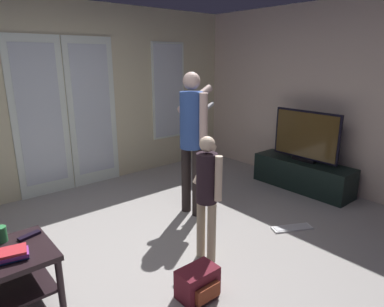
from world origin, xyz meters
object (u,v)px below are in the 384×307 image
Objects in this scene: dvd_remote_slim at (29,236)px; loose_keyboard at (292,228)px; book_stack at (12,255)px; cup_near_edge at (1,234)px; person_adult at (192,132)px; backpack at (198,283)px; tv_stand at (303,175)px; person_child at (207,188)px; flat_screen_tv at (306,136)px.

loose_keyboard is at bearing -32.83° from dvd_remote_slim.
book_stack reaches higher than loose_keyboard.
cup_near_edge is 0.71× the size of dvd_remote_slim.
book_stack is at bearing -167.01° from person_adult.
backpack is at bearing -32.02° from book_stack.
tv_stand is 5.83× the size of book_stack.
person_child is at bearing -13.07° from book_stack.
cup_near_edge is 0.51× the size of book_stack.
dvd_remote_slim is 0.30m from book_stack.
person_child is 4.88× the size of book_stack.
flat_screen_tv is 2.77m from backpack.
person_adult reaches higher than loose_keyboard.
tv_stand is 1.27m from loose_keyboard.
person_child is at bearing -169.59° from flat_screen_tv.
flat_screen_tv is 2.12× the size of loose_keyboard.
person_adult is 2.09m from cup_near_edge.
person_child is 6.79× the size of dvd_remote_slim.
loose_keyboard is at bearing -10.18° from person_child.
loose_keyboard is at bearing -11.87° from book_stack.
flat_screen_tv is 1.47m from loose_keyboard.
backpack is 1.53m from cup_near_edge.
person_child is 9.59× the size of cup_near_edge.
backpack is at bearing -128.54° from person_adult.
book_stack is at bearing -89.86° from cup_near_edge.
dvd_remote_slim is at bearing -172.99° from person_adult.
book_stack reaches higher than dvd_remote_slim.
dvd_remote_slim reaches higher than backpack.
cup_near_edge reaches higher than loose_keyboard.
book_stack reaches higher than backpack.
person_child reaches higher than tv_stand.
dvd_remote_slim is at bearing 134.89° from backpack.
book_stack is at bearing 168.13° from loose_keyboard.
person_adult reaches higher than dvd_remote_slim.
tv_stand is at bearing -65.26° from flat_screen_tv.
loose_keyboard is at bearing -151.76° from flat_screen_tv.
person_child is (-2.19, -0.40, -0.07)m from flat_screen_tv.
flat_screen_tv is 3.06× the size of backpack.
loose_keyboard is 3.74× the size of cup_near_edge.
loose_keyboard is (1.48, 0.15, -0.10)m from backpack.
flat_screen_tv reaches higher than dvd_remote_slim.
person_child is at bearing 169.82° from loose_keyboard.
book_stack is at bearing -179.17° from flat_screen_tv.
flat_screen_tv is 2.23m from person_child.
flat_screen_tv is 5.63× the size of dvd_remote_slim.
dvd_remote_slim is at bearing 176.91° from tv_stand.
book_stack is at bearing -179.23° from tv_stand.
tv_stand is at bearing -17.90° from dvd_remote_slim.
flat_screen_tv is 3.53m from dvd_remote_slim.
person_child is 1.65m from cup_near_edge.
cup_near_edge is (-2.02, -0.17, -0.48)m from person_adult.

